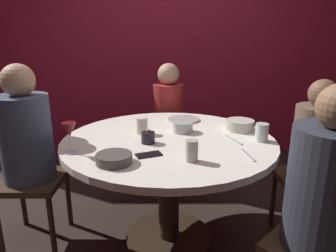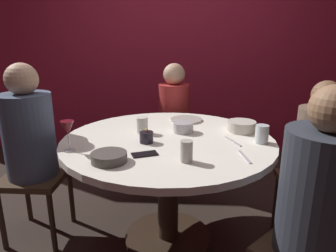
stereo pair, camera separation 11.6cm
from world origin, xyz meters
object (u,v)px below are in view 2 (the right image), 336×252
at_px(seated_diner_back, 174,110).
at_px(bowl_salad_center, 109,157).
at_px(cell_phone, 145,154).
at_px(dinner_plate, 186,120).
at_px(cup_near_candle, 262,134).
at_px(bowl_serving_large, 183,127).
at_px(candle_holder, 146,137).
at_px(seated_diner_left, 29,136).
at_px(cup_by_right_diner, 187,151).
at_px(wine_glass, 68,129).
at_px(bowl_small_white, 242,126).
at_px(seated_diner_right, 319,149).
at_px(cup_by_left_diner, 142,125).
at_px(seated_diner_front_right, 321,196).
at_px(dining_table, 168,160).

xyz_separation_m(seated_diner_back, bowl_salad_center, (-0.28, -1.34, 0.07)).
xyz_separation_m(cell_phone, bowl_salad_center, (-0.17, -0.11, 0.02)).
distance_m(dinner_plate, cup_near_candle, 0.67).
bearing_deg(bowl_serving_large, candle_holder, -134.22).
xyz_separation_m(seated_diner_left, bowl_salad_center, (0.63, -0.40, 0.03)).
xyz_separation_m(bowl_salad_center, cup_by_right_diner, (0.40, 0.03, 0.03)).
bearing_deg(candle_holder, bowl_serving_large, 45.78).
relative_size(wine_glass, bowl_serving_large, 1.28).
bearing_deg(bowl_small_white, wine_glass, -157.09).
height_order(seated_diner_back, cup_near_candle, seated_diner_back).
relative_size(seated_diner_right, bowl_small_white, 5.84).
bearing_deg(cup_by_left_diner, bowl_small_white, 7.05).
height_order(cup_near_candle, cup_by_right_diner, cup_by_right_diner).
xyz_separation_m(seated_diner_front_right, candle_holder, (-0.80, 0.58, 0.05)).
bearing_deg(seated_diner_right, seated_diner_front_right, 68.28).
distance_m(bowl_salad_center, cup_by_left_diner, 0.50).
bearing_deg(cup_by_right_diner, cell_phone, 160.93).
distance_m(bowl_serving_large, bowl_salad_center, 0.65).
relative_size(seated_diner_back, bowl_serving_large, 8.33).
height_order(dining_table, cup_by_left_diner, cup_by_left_diner).
relative_size(candle_holder, wine_glass, 0.51).
bearing_deg(bowl_serving_large, cup_by_left_diner, -171.95).
distance_m(bowl_small_white, cup_by_left_diner, 0.67).
distance_m(dinner_plate, cup_by_left_diner, 0.45).
bearing_deg(cup_by_right_diner, seated_diner_left, 160.09).
relative_size(dining_table, cup_by_right_diner, 11.82).
height_order(wine_glass, cell_phone, wine_glass).
relative_size(seated_diner_back, bowl_small_white, 5.93).
height_order(wine_glass, dinner_plate, wine_glass).
relative_size(bowl_salad_center, cup_by_right_diner, 1.64).
xyz_separation_m(candle_holder, cup_by_right_diner, (0.24, -0.28, 0.02)).
bearing_deg(candle_holder, bowl_small_white, 23.70).
bearing_deg(seated_diner_front_right, cup_by_right_diner, 16.54).
bearing_deg(bowl_salad_center, cup_near_candle, 21.99).
bearing_deg(seated_diner_back, cup_near_candle, 30.00).
relative_size(seated_diner_front_right, bowl_small_white, 6.25).
bearing_deg(dinner_plate, bowl_salad_center, -115.60).
height_order(seated_diner_front_right, cell_phone, seated_diner_front_right).
bearing_deg(cup_near_candle, bowl_salad_center, -158.01).
bearing_deg(dinner_plate, candle_holder, -114.80).
distance_m(seated_diner_left, dinner_plate, 1.11).
distance_m(wine_glass, cup_by_left_diner, 0.51).
bearing_deg(wine_glass, seated_diner_front_right, -18.83).
height_order(dining_table, candle_holder, candle_holder).
bearing_deg(dining_table, bowl_serving_large, 54.43).
height_order(cup_by_left_diner, cup_by_right_diner, cup_by_right_diner).
xyz_separation_m(seated_diner_right, wine_glass, (-1.49, -0.26, 0.18)).
relative_size(cell_phone, cup_near_candle, 1.26).
relative_size(seated_diner_front_right, wine_glass, 6.83).
bearing_deg(dinner_plate, wine_glass, -133.73).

